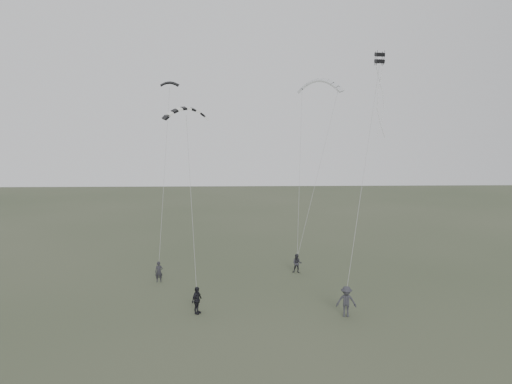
{
  "coord_description": "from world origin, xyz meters",
  "views": [
    {
      "loc": [
        -0.78,
        -32.07,
        11.46
      ],
      "look_at": [
        0.51,
        5.02,
        6.85
      ],
      "focal_mm": 35.0,
      "sensor_mm": 36.0,
      "label": 1
    }
  ],
  "objects_px": {
    "kite_dark_small": "(170,83)",
    "kite_box": "(380,58)",
    "flyer_right": "(297,263)",
    "flyer_center": "(197,300)",
    "kite_pale_large": "(320,80)",
    "flyer_left": "(159,272)",
    "flyer_far": "(346,301)",
    "kite_striped": "(186,108)"
  },
  "relations": [
    {
      "from": "flyer_center",
      "to": "kite_striped",
      "type": "relative_size",
      "value": 0.53
    },
    {
      "from": "flyer_far",
      "to": "kite_striped",
      "type": "distance_m",
      "value": 17.1
    },
    {
      "from": "kite_dark_small",
      "to": "kite_striped",
      "type": "bearing_deg",
      "value": -74.33
    },
    {
      "from": "kite_pale_large",
      "to": "kite_striped",
      "type": "height_order",
      "value": "kite_pale_large"
    },
    {
      "from": "flyer_left",
      "to": "flyer_right",
      "type": "bearing_deg",
      "value": 7.77
    },
    {
      "from": "flyer_left",
      "to": "kite_box",
      "type": "relative_size",
      "value": 2.32
    },
    {
      "from": "flyer_right",
      "to": "kite_striped",
      "type": "relative_size",
      "value": 0.48
    },
    {
      "from": "kite_dark_small",
      "to": "kite_box",
      "type": "bearing_deg",
      "value": -31.23
    },
    {
      "from": "flyer_left",
      "to": "flyer_center",
      "type": "bearing_deg",
      "value": -66.1
    },
    {
      "from": "flyer_far",
      "to": "kite_striped",
      "type": "xyz_separation_m",
      "value": [
        -10.32,
        6.41,
        12.04
      ]
    },
    {
      "from": "flyer_left",
      "to": "kite_box",
      "type": "xyz_separation_m",
      "value": [
        15.55,
        -3.09,
        15.48
      ]
    },
    {
      "from": "flyer_center",
      "to": "kite_box",
      "type": "distance_m",
      "value": 19.94
    },
    {
      "from": "flyer_right",
      "to": "kite_box",
      "type": "height_order",
      "value": "kite_box"
    },
    {
      "from": "flyer_right",
      "to": "kite_pale_large",
      "type": "xyz_separation_m",
      "value": [
        3.11,
        9.28,
        15.44
      ]
    },
    {
      "from": "flyer_right",
      "to": "kite_striped",
      "type": "bearing_deg",
      "value": -147.21
    },
    {
      "from": "flyer_left",
      "to": "kite_dark_small",
      "type": "distance_m",
      "value": 15.74
    },
    {
      "from": "flyer_left",
      "to": "flyer_far",
      "type": "bearing_deg",
      "value": -33.69
    },
    {
      "from": "flyer_right",
      "to": "kite_dark_small",
      "type": "xyz_separation_m",
      "value": [
        -10.45,
        3.76,
        14.63
      ]
    },
    {
      "from": "kite_dark_small",
      "to": "kite_box",
      "type": "height_order",
      "value": "kite_box"
    },
    {
      "from": "flyer_left",
      "to": "kite_pale_large",
      "type": "bearing_deg",
      "value": 36.19
    },
    {
      "from": "flyer_far",
      "to": "flyer_right",
      "type": "bearing_deg",
      "value": 111.32
    },
    {
      "from": "flyer_far",
      "to": "kite_box",
      "type": "xyz_separation_m",
      "value": [
        2.86,
        4.43,
        15.31
      ]
    },
    {
      "from": "flyer_right",
      "to": "kite_striped",
      "type": "distance_m",
      "value": 15.16
    },
    {
      "from": "flyer_far",
      "to": "kite_striped",
      "type": "height_order",
      "value": "kite_striped"
    },
    {
      "from": "kite_dark_small",
      "to": "kite_striped",
      "type": "distance_m",
      "value": 7.61
    },
    {
      "from": "flyer_right",
      "to": "flyer_far",
      "type": "height_order",
      "value": "flyer_far"
    },
    {
      "from": "flyer_right",
      "to": "flyer_far",
      "type": "relative_size",
      "value": 0.81
    },
    {
      "from": "flyer_right",
      "to": "flyer_far",
      "type": "distance_m",
      "value": 9.77
    },
    {
      "from": "flyer_right",
      "to": "kite_pale_large",
      "type": "distance_m",
      "value": 18.28
    },
    {
      "from": "kite_dark_small",
      "to": "kite_pale_large",
      "type": "xyz_separation_m",
      "value": [
        13.57,
        5.52,
        0.8
      ]
    },
    {
      "from": "flyer_center",
      "to": "kite_striped",
      "type": "xyz_separation_m",
      "value": [
        -1.05,
        5.63,
        12.13
      ]
    },
    {
      "from": "flyer_right",
      "to": "kite_box",
      "type": "xyz_separation_m",
      "value": [
        4.78,
        -5.15,
        15.49
      ]
    },
    {
      "from": "flyer_left",
      "to": "kite_pale_large",
      "type": "height_order",
      "value": "kite_pale_large"
    },
    {
      "from": "flyer_center",
      "to": "kite_box",
      "type": "relative_size",
      "value": 2.56
    },
    {
      "from": "flyer_left",
      "to": "flyer_center",
      "type": "xyz_separation_m",
      "value": [
        3.42,
        -6.73,
        0.08
      ]
    },
    {
      "from": "flyer_right",
      "to": "flyer_center",
      "type": "height_order",
      "value": "flyer_center"
    },
    {
      "from": "kite_dark_small",
      "to": "kite_box",
      "type": "distance_m",
      "value": 17.67
    },
    {
      "from": "flyer_center",
      "to": "kite_box",
      "type": "bearing_deg",
      "value": -46.06
    },
    {
      "from": "flyer_center",
      "to": "kite_dark_small",
      "type": "xyz_separation_m",
      "value": [
        -3.11,
        12.55,
        14.54
      ]
    },
    {
      "from": "flyer_far",
      "to": "kite_dark_small",
      "type": "xyz_separation_m",
      "value": [
        -12.38,
        13.33,
        14.45
      ]
    },
    {
      "from": "kite_pale_large",
      "to": "kite_dark_small",
      "type": "bearing_deg",
      "value": -136.69
    },
    {
      "from": "flyer_center",
      "to": "kite_pale_large",
      "type": "relative_size",
      "value": 0.4
    }
  ]
}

